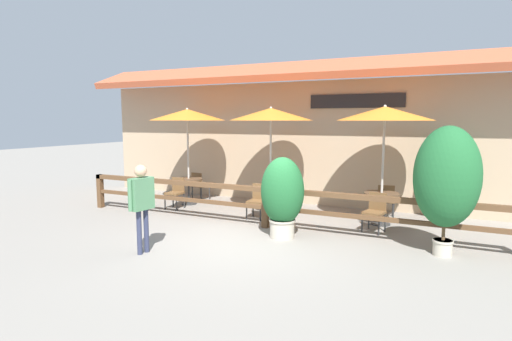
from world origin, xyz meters
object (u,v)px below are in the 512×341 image
chair_near_wallside (199,184)px  potted_plant_broad_leaf (444,172)px  pedestrian (142,197)px  potted_plant_corner_fern (282,195)px  chair_middle_wallside (279,190)px  dining_table_middle (271,190)px  potted_plant_entrance_palm (447,178)px  chair_near_streetside (176,191)px  dining_table_near (189,184)px  dining_table_far (381,199)px  chair_far_streetside (375,210)px  patio_umbrella_middle (271,114)px  chair_far_wallside (386,199)px  patio_umbrella_near (187,115)px  patio_umbrella_far (385,114)px  chair_middle_streetside (258,199)px

chair_near_wallside → potted_plant_broad_leaf: potted_plant_broad_leaf is taller
pedestrian → potted_plant_corner_fern: bearing=144.0°
chair_middle_wallside → potted_plant_corner_fern: bearing=99.3°
dining_table_middle → chair_middle_wallside: 0.71m
potted_plant_entrance_palm → potted_plant_broad_leaf: potted_plant_entrance_palm is taller
chair_near_streetside → potted_plant_corner_fern: (3.74, -1.37, 0.43)m
dining_table_near → potted_plant_entrance_palm: bearing=-15.0°
chair_middle_wallside → dining_table_far: (2.89, -0.73, 0.12)m
chair_far_streetside → chair_near_streetside: bearing=-167.7°
chair_far_streetside → dining_table_far: bearing=100.1°
dining_table_middle → pedestrian: size_ratio=0.49×
potted_plant_corner_fern → potted_plant_broad_leaf: size_ratio=0.87×
dining_table_middle → patio_umbrella_middle: bearing=-69.4°
chair_far_wallside → potted_plant_entrance_palm: bearing=109.3°
chair_far_wallside → potted_plant_corner_fern: potted_plant_corner_fern is taller
patio_umbrella_near → patio_umbrella_far: 5.50m
patio_umbrella_near → pedestrian: size_ratio=1.69×
patio_umbrella_far → potted_plant_broad_leaf: size_ratio=1.43×
chair_near_streetside → patio_umbrella_near: bearing=88.8°
chair_far_streetside → potted_plant_corner_fern: potted_plant_corner_fern is taller
patio_umbrella_near → chair_far_streetside: 5.91m
dining_table_near → pedestrian: pedestrian is taller
patio_umbrella_middle → potted_plant_entrance_palm: bearing=-23.4°
patio_umbrella_middle → dining_table_middle: (-0.00, 0.00, -2.02)m
patio_umbrella_far → chair_middle_wallside: bearing=165.7°
chair_middle_wallside → patio_umbrella_far: patio_umbrella_far is taller
potted_plant_corner_fern → potted_plant_broad_leaf: potted_plant_broad_leaf is taller
patio_umbrella_near → dining_table_near: 2.02m
patio_umbrella_near → dining_table_far: (5.50, -0.04, -2.02)m
patio_umbrella_near → potted_plant_broad_leaf: size_ratio=1.43×
potted_plant_broad_leaf → dining_table_near: bearing=-171.2°
chair_near_wallside → patio_umbrella_far: (5.54, -0.68, 2.14)m
dining_table_near → chair_middle_wallside: chair_middle_wallside is taller
chair_middle_wallside → potted_plant_broad_leaf: size_ratio=0.44×
chair_far_streetside → pedestrian: pedestrian is taller
chair_middle_streetside → potted_plant_entrance_palm: potted_plant_entrance_palm is taller
chair_far_streetside → chair_far_wallside: bearing=100.9°
chair_far_streetside → patio_umbrella_far: bearing=100.1°
chair_far_wallside → patio_umbrella_middle: bearing=3.9°
chair_middle_streetside → pedestrian: (-0.82, -3.36, 0.58)m
chair_middle_streetside → pedestrian: size_ratio=0.52×
dining_table_near → patio_umbrella_far: patio_umbrella_far is taller
chair_near_streetside → chair_near_wallside: 1.28m
patio_umbrella_near → pedestrian: bearing=-66.7°
chair_near_wallside → chair_far_streetside: same height
chair_near_streetside → potted_plant_entrance_palm: bearing=-10.9°
potted_plant_broad_leaf → pedestrian: (-5.06, -5.11, -0.14)m
chair_near_streetside → dining_table_middle: (2.63, 0.64, 0.12)m
chair_near_wallside → chair_middle_wallside: size_ratio=1.00×
chair_near_streetside → potted_plant_entrance_palm: 7.01m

